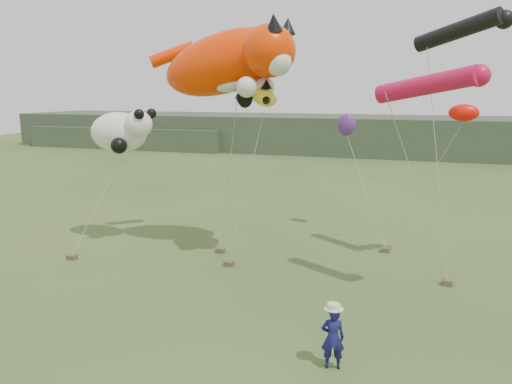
% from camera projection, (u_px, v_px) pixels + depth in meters
% --- Properties ---
extents(ground, '(120.00, 120.00, 0.00)m').
position_uv_depth(ground, '(264.00, 336.00, 13.88)').
color(ground, '#385123').
rests_on(ground, ground).
extents(headland, '(90.00, 13.00, 4.00)m').
position_uv_depth(headland, '(357.00, 135.00, 56.03)').
color(headland, '#2D3D28').
rests_on(headland, ground).
extents(festival_attendant, '(0.66, 0.51, 1.59)m').
position_uv_depth(festival_attendant, '(333.00, 338.00, 12.14)').
color(festival_attendant, '#161551').
rests_on(festival_attendant, ground).
extents(sandbag_anchors, '(14.70, 5.30, 0.19)m').
position_uv_depth(sandbag_anchors, '(267.00, 260.00, 19.90)').
color(sandbag_anchors, brown).
rests_on(sandbag_anchors, ground).
extents(cat_kite, '(6.92, 3.69, 3.65)m').
position_uv_depth(cat_kite, '(234.00, 61.00, 19.43)').
color(cat_kite, '#F63200').
rests_on(cat_kite, ground).
extents(fish_kite, '(2.27, 1.47, 1.12)m').
position_uv_depth(fish_kite, '(255.00, 97.00, 18.97)').
color(fish_kite, yellow).
rests_on(fish_kite, ground).
extents(tube_kites, '(4.29, 5.49, 3.15)m').
position_uv_depth(tube_kites, '(451.00, 55.00, 16.28)').
color(tube_kites, black).
rests_on(tube_kites, ground).
extents(panda_kite, '(3.11, 2.01, 1.93)m').
position_uv_depth(panda_kite, '(122.00, 131.00, 21.69)').
color(panda_kite, white).
rests_on(panda_kite, ground).
extents(misc_kites, '(5.84, 4.09, 1.60)m').
position_uv_depth(misc_kites, '(395.00, 120.00, 21.23)').
color(misc_kites, '#FF1107').
rests_on(misc_kites, ground).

